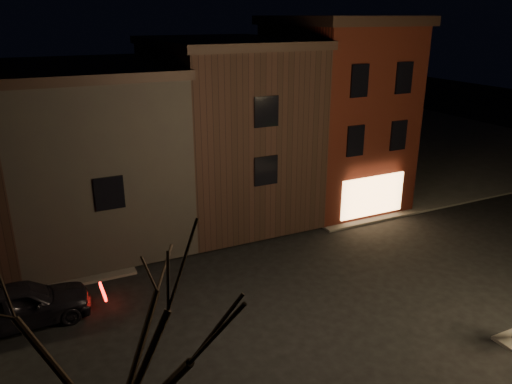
{
  "coord_description": "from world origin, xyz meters",
  "views": [
    {
      "loc": [
        -8.76,
        -14.59,
        10.65
      ],
      "look_at": [
        0.4,
        4.26,
        3.2
      ],
      "focal_mm": 35.0,
      "sensor_mm": 36.0,
      "label": 1
    }
  ],
  "objects": [
    {
      "name": "parked_car_a",
      "position": [
        -9.6,
        3.11,
        0.82
      ],
      "size": [
        4.87,
        2.05,
        1.64
      ],
      "primitive_type": "imported",
      "rotation": [
        0.0,
        0.0,
        1.59
      ],
      "color": "black",
      "rests_on": "ground"
    },
    {
      "name": "sidewalk_far_right",
      "position": [
        20.0,
        20.0,
        0.06
      ],
      "size": [
        30.0,
        30.0,
        0.12
      ],
      "primitive_type": "cube",
      "color": "#2D2B28",
      "rests_on": "ground"
    },
    {
      "name": "ground",
      "position": [
        0.0,
        0.0,
        0.0
      ],
      "size": [
        120.0,
        120.0,
        0.0
      ],
      "primitive_type": "plane",
      "color": "black",
      "rests_on": "ground"
    },
    {
      "name": "row_building_b",
      "position": [
        -5.75,
        10.5,
        4.33
      ],
      "size": [
        7.8,
        10.3,
        8.4
      ],
      "color": "black",
      "rests_on": "ground"
    },
    {
      "name": "row_building_a",
      "position": [
        1.5,
        10.5,
        4.83
      ],
      "size": [
        7.3,
        10.3,
        9.4
      ],
      "color": "black",
      "rests_on": "ground"
    },
    {
      "name": "bare_tree_left",
      "position": [
        -8.0,
        -7.0,
        5.43
      ],
      "size": [
        5.6,
        5.6,
        7.5
      ],
      "color": "black",
      "rests_on": "sidewalk_near_left"
    },
    {
      "name": "corner_building",
      "position": [
        8.0,
        9.47,
        5.4
      ],
      "size": [
        6.5,
        8.5,
        10.5
      ],
      "color": "#40130B",
      "rests_on": "ground"
    }
  ]
}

